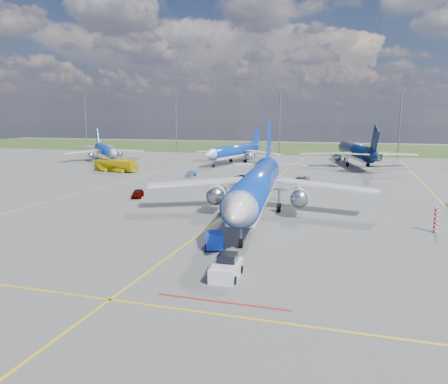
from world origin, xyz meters
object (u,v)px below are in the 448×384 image
(bg_jet_nnw, at_px, (234,163))
(service_car_b, at_px, (244,178))
(main_airliner, at_px, (257,215))
(service_car_a, at_px, (138,193))
(pushback_tug, at_px, (226,268))
(baggage_tug_c, at_px, (191,174))
(service_car_c, at_px, (300,180))
(apron_bus, at_px, (116,165))
(uld_container, at_px, (215,241))
(bg_jet_n, at_px, (355,165))
(bg_jet_nw, at_px, (106,161))
(warning_post, at_px, (436,220))

(bg_jet_nnw, bearing_deg, service_car_b, -61.42)
(main_airliner, distance_m, service_car_a, 23.29)
(pushback_tug, relative_size, baggage_tug_c, 1.08)
(bg_jet_nnw, bearing_deg, service_car_c, -45.82)
(bg_jet_nnw, distance_m, apron_bus, 36.62)
(apron_bus, relative_size, service_car_c, 2.54)
(uld_container, relative_size, service_car_c, 0.49)
(apron_bus, xyz_separation_m, service_car_b, (34.54, -7.32, -0.91))
(apron_bus, height_order, service_car_c, apron_bus)
(apron_bus, distance_m, service_car_b, 35.32)
(bg_jet_n, bearing_deg, bg_jet_nnw, -6.68)
(pushback_tug, bearing_deg, uld_container, 112.02)
(bg_jet_nw, distance_m, service_car_a, 66.71)
(warning_post, bearing_deg, pushback_tug, -132.24)
(warning_post, relative_size, bg_jet_nnw, 0.08)
(main_airliner, bearing_deg, service_car_b, 100.87)
(main_airliner, height_order, baggage_tug_c, main_airliner)
(bg_jet_nw, distance_m, apron_bus, 29.16)
(warning_post, bearing_deg, bg_jet_nw, 142.58)
(bg_jet_nw, relative_size, apron_bus, 3.11)
(bg_jet_nnw, bearing_deg, warning_post, -47.76)
(main_airliner, xyz_separation_m, service_car_a, (-22.04, 7.49, 0.71))
(main_airliner, bearing_deg, bg_jet_nnw, 101.43)
(service_car_b, xyz_separation_m, service_car_c, (11.47, 1.40, -0.02))
(service_car_b, distance_m, baggage_tug_c, 14.39)
(warning_post, height_order, service_car_b, warning_post)
(warning_post, height_order, service_car_c, warning_post)
(pushback_tug, relative_size, apron_bus, 0.50)
(main_airliner, distance_m, service_car_b, 32.05)
(bg_jet_nw, distance_m, bg_jet_nnw, 40.16)
(bg_jet_nnw, bearing_deg, baggage_tug_c, -82.63)
(pushback_tug, bearing_deg, baggage_tug_c, 110.67)
(warning_post, xyz_separation_m, bg_jet_n, (-9.42, 72.93, -1.50))
(warning_post, relative_size, service_car_a, 0.72)
(bg_jet_nnw, distance_m, uld_container, 85.79)
(bg_jet_nw, bearing_deg, baggage_tug_c, -75.37)
(service_car_b, bearing_deg, pushback_tug, -135.43)
(pushback_tug, distance_m, baggage_tug_c, 64.33)
(uld_container, height_order, service_car_c, uld_container)
(main_airliner, relative_size, apron_bus, 4.04)
(apron_bus, height_order, service_car_b, apron_bus)
(bg_jet_nw, bearing_deg, bg_jet_nnw, -33.15)
(apron_bus, relative_size, service_car_a, 2.75)
(warning_post, height_order, pushback_tug, warning_post)
(bg_jet_nnw, distance_m, pushback_tug, 93.74)
(service_car_b, bearing_deg, main_airliner, -130.80)
(main_airliner, bearing_deg, bg_jet_nw, 128.52)
(bg_jet_nw, xyz_separation_m, pushback_tug, (64.28, -84.91, 0.77))
(warning_post, distance_m, apron_bus, 77.46)
(warning_post, relative_size, bg_jet_n, 0.07)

